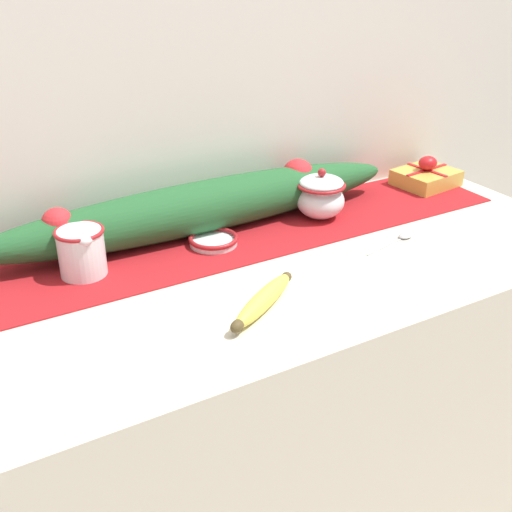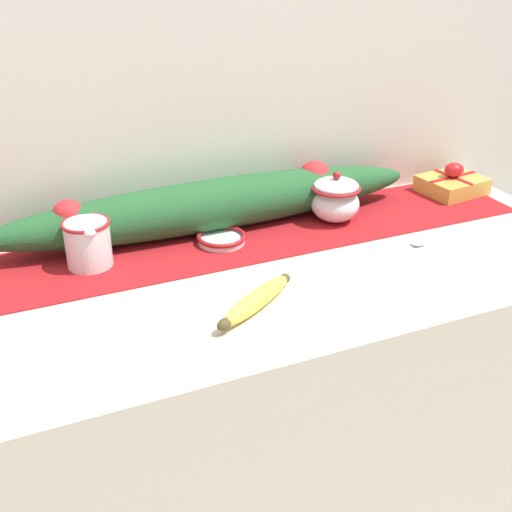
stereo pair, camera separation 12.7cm
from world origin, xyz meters
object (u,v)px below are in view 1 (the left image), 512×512
banana (263,300)px  gift_box (426,176)px  sugar_bowl (321,196)px  spoon (403,237)px  cream_pitcher (81,250)px  small_dish (213,240)px

banana → gift_box: (0.71, 0.33, 0.01)m
sugar_bowl → banana: (-0.33, -0.29, -0.04)m
spoon → banana: bearing=-178.7°
cream_pitcher → gift_box: cream_pitcher is taller
sugar_bowl → small_dish: sugar_bowl is taller
cream_pitcher → banana: cream_pitcher is taller
banana → small_dish: bearing=81.8°
gift_box → small_dish: bearing=-176.0°
small_dish → spoon: size_ratio=0.72×
spoon → gift_box: bearing=26.9°
banana → gift_box: size_ratio=1.20×
small_dish → banana: bearing=-98.2°
small_dish → gift_box: gift_box is taller
sugar_bowl → small_dish: (-0.29, -0.01, -0.05)m
sugar_bowl → banana: 0.45m
sugar_bowl → spoon: 0.22m
sugar_bowl → spoon: size_ratio=0.80×
cream_pitcher → spoon: 0.71m
banana → gift_box: 0.79m
spoon → cream_pitcher: bearing=152.0°
banana → cream_pitcher: bearing=130.0°
small_dish → spoon: small_dish is taller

